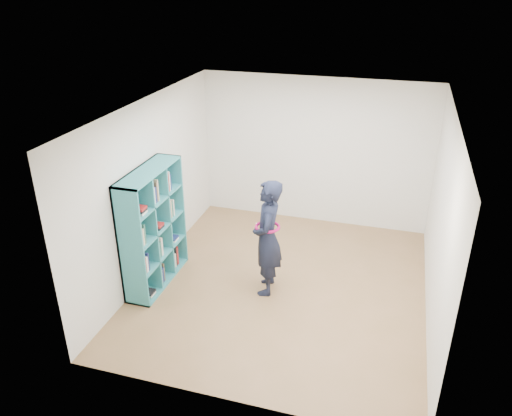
% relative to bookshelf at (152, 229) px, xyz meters
% --- Properties ---
extents(floor, '(4.50, 4.50, 0.00)m').
position_rel_bookshelf_xyz_m(floor, '(1.83, 0.38, -0.86)').
color(floor, olive).
rests_on(floor, ground).
extents(ceiling, '(4.50, 4.50, 0.00)m').
position_rel_bookshelf_xyz_m(ceiling, '(1.83, 0.38, 1.74)').
color(ceiling, white).
rests_on(ceiling, wall_back).
extents(wall_left, '(0.02, 4.50, 2.60)m').
position_rel_bookshelf_xyz_m(wall_left, '(-0.17, 0.38, 0.44)').
color(wall_left, silver).
rests_on(wall_left, floor).
extents(wall_right, '(0.02, 4.50, 2.60)m').
position_rel_bookshelf_xyz_m(wall_right, '(3.83, 0.38, 0.44)').
color(wall_right, silver).
rests_on(wall_right, floor).
extents(wall_back, '(4.00, 0.02, 2.60)m').
position_rel_bookshelf_xyz_m(wall_back, '(1.83, 2.63, 0.44)').
color(wall_back, silver).
rests_on(wall_back, floor).
extents(wall_front, '(4.00, 0.02, 2.60)m').
position_rel_bookshelf_xyz_m(wall_front, '(1.83, -1.87, 0.44)').
color(wall_front, silver).
rests_on(wall_front, floor).
extents(bookshelf, '(0.38, 1.31, 1.75)m').
position_rel_bookshelf_xyz_m(bookshelf, '(0.00, 0.00, 0.00)').
color(bookshelf, teal).
rests_on(bookshelf, floor).
extents(person, '(0.50, 0.67, 1.68)m').
position_rel_bookshelf_xyz_m(person, '(1.63, 0.23, -0.01)').
color(person, black).
rests_on(person, floor).
extents(smartphone, '(0.03, 0.11, 0.14)m').
position_rel_bookshelf_xyz_m(smartphone, '(1.47, 0.28, 0.10)').
color(smartphone, silver).
rests_on(smartphone, person).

